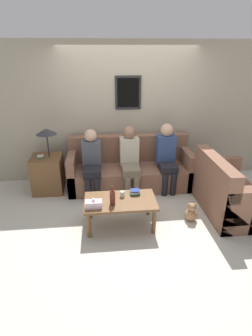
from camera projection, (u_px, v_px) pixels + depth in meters
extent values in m
plane|color=beige|center=(133.00, 197.00, 4.71)|extent=(16.00, 16.00, 0.00)
cube|color=#9E937F|center=(128.00, 114.00, 5.01)|extent=(9.00, 0.06, 2.60)
cube|color=black|center=(128.00, 93.00, 4.81)|extent=(0.48, 0.02, 0.60)
cube|color=beige|center=(128.00, 93.00, 4.80)|extent=(0.40, 0.01, 0.52)
cube|color=brown|center=(130.00, 176.00, 5.02)|extent=(2.29, 0.81, 0.41)
cube|color=brown|center=(129.00, 148.00, 5.10)|extent=(2.29, 0.20, 0.52)
cube|color=brown|center=(73.00, 172.00, 4.86)|extent=(0.14, 0.81, 0.70)
cube|color=brown|center=(186.00, 167.00, 5.06)|extent=(0.14, 0.81, 0.70)
cube|color=brown|center=(229.00, 199.00, 4.24)|extent=(0.81, 1.30, 0.41)
cube|color=brown|center=(215.00, 174.00, 4.02)|extent=(0.20, 1.30, 0.52)
cube|color=brown|center=(250.00, 212.00, 3.66)|extent=(0.81, 0.14, 0.70)
cube|color=brown|center=(216.00, 176.00, 4.71)|extent=(0.81, 0.14, 0.70)
cube|color=brown|center=(120.00, 201.00, 3.80)|extent=(1.04, 0.59, 0.04)
cylinder|color=brown|center=(89.00, 225.00, 3.64)|extent=(0.06, 0.06, 0.39)
cylinder|color=brown|center=(154.00, 221.00, 3.72)|extent=(0.06, 0.06, 0.39)
cylinder|color=brown|center=(90.00, 207.00, 4.06)|extent=(0.06, 0.06, 0.39)
cylinder|color=brown|center=(148.00, 204.00, 4.14)|extent=(0.06, 0.06, 0.39)
cube|color=brown|center=(48.00, 174.00, 4.82)|extent=(0.54, 0.54, 0.67)
cylinder|color=#262628|center=(48.00, 145.00, 4.60)|extent=(0.02, 0.02, 0.44)
cone|color=#2D2D33|center=(46.00, 131.00, 4.49)|extent=(0.35, 0.35, 0.10)
cube|color=#237547|center=(41.00, 157.00, 4.64)|extent=(0.11, 0.09, 0.02)
cube|color=beige|center=(40.00, 156.00, 4.64)|extent=(0.11, 0.10, 0.02)
cylinder|color=#562319|center=(113.00, 198.00, 3.65)|extent=(0.08, 0.08, 0.20)
cylinder|color=#562319|center=(112.00, 189.00, 3.59)|extent=(0.03, 0.03, 0.09)
cylinder|color=silver|center=(122.00, 194.00, 3.87)|extent=(0.07, 0.07, 0.09)
cube|color=#237547|center=(135.00, 193.00, 3.94)|extent=(0.16, 0.11, 0.02)
cube|color=beige|center=(135.00, 192.00, 3.93)|extent=(0.15, 0.12, 0.03)
cube|color=navy|center=(135.00, 191.00, 3.92)|extent=(0.13, 0.11, 0.02)
cube|color=silver|center=(94.00, 204.00, 3.60)|extent=(0.23, 0.12, 0.10)
sphere|color=white|center=(93.00, 200.00, 3.57)|extent=(0.05, 0.05, 0.05)
cube|color=black|center=(92.00, 171.00, 4.64)|extent=(0.31, 0.43, 0.14)
cylinder|color=black|center=(88.00, 190.00, 4.54)|extent=(0.11, 0.11, 0.41)
cylinder|color=black|center=(97.00, 189.00, 4.56)|extent=(0.11, 0.11, 0.41)
cube|color=#474C56|center=(92.00, 154.00, 4.74)|extent=(0.34, 0.22, 0.49)
sphere|color=tan|center=(91.00, 135.00, 4.60)|extent=(0.22, 0.22, 0.22)
cube|color=#756651|center=(131.00, 169.00, 4.71)|extent=(0.31, 0.49, 0.14)
cylinder|color=#756651|center=(128.00, 188.00, 4.58)|extent=(0.11, 0.11, 0.41)
cylinder|color=#756651|center=(136.00, 188.00, 4.60)|extent=(0.11, 0.11, 0.41)
cube|color=beige|center=(129.00, 151.00, 4.83)|extent=(0.34, 0.22, 0.51)
sphere|color=#8C664C|center=(129.00, 132.00, 4.68)|extent=(0.23, 0.23, 0.23)
cube|color=black|center=(167.00, 167.00, 4.79)|extent=(0.31, 0.41, 0.14)
cylinder|color=black|center=(165.00, 185.00, 4.70)|extent=(0.11, 0.11, 0.41)
cylinder|color=black|center=(173.00, 184.00, 4.72)|extent=(0.11, 0.11, 0.41)
cube|color=#33477A|center=(166.00, 149.00, 4.86)|extent=(0.34, 0.22, 0.54)
sphere|color=tan|center=(167.00, 130.00, 4.71)|extent=(0.23, 0.23, 0.23)
sphere|color=#A87A51|center=(191.00, 215.00, 4.05)|extent=(0.19, 0.19, 0.19)
sphere|color=#A87A51|center=(192.00, 207.00, 3.99)|extent=(0.12, 0.12, 0.12)
sphere|color=#A87A51|center=(189.00, 205.00, 3.97)|extent=(0.04, 0.04, 0.04)
sphere|color=#A87A51|center=(195.00, 205.00, 3.97)|extent=(0.04, 0.04, 0.04)
sphere|color=tan|center=(193.00, 209.00, 3.95)|extent=(0.05, 0.05, 0.05)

